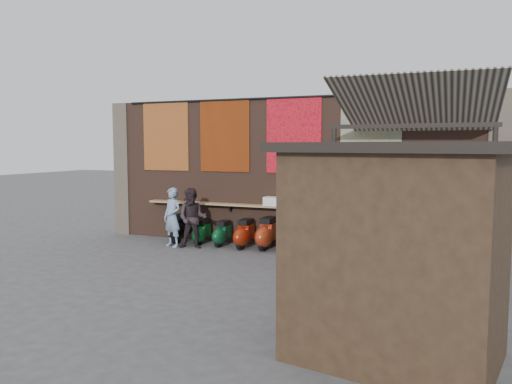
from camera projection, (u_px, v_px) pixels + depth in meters
ground at (246, 267)px, 11.17m from camera, size 70.00×70.00×0.00m
brick_wall at (285, 172)px, 13.48m from camera, size 10.00×0.40×4.00m
pier_left at (126, 169)px, 15.41m from camera, size 0.50×0.50×4.00m
pier_right at (498, 177)px, 11.54m from camera, size 0.50×0.50×4.00m
eating_counter at (280, 207)px, 13.22m from camera, size 8.00×0.32×0.05m
shelf_box at (275, 201)px, 13.23m from camera, size 0.58×0.32×0.24m
tapestry_redgold at (166, 136)px, 14.52m from camera, size 1.50×0.02×2.00m
tapestry_sun at (225, 136)px, 13.81m from camera, size 1.50×0.02×2.00m
tapestry_orange at (293, 135)px, 13.07m from camera, size 1.50×0.02×2.00m
tapestry_multi at (371, 134)px, 12.33m from camera, size 1.50×0.02×2.00m
hang_rail at (283, 98)px, 13.08m from camera, size 9.50×0.06×0.06m
scooter_stool_0 at (181, 228)px, 14.03m from camera, size 0.38×0.85×0.80m
scooter_stool_1 at (202, 232)px, 13.83m from camera, size 0.32×0.71×0.68m
scooter_stool_2 at (222, 234)px, 13.55m from camera, size 0.32×0.72×0.68m
scooter_stool_3 at (245, 234)px, 13.26m from camera, size 0.36×0.80×0.76m
scooter_stool_4 at (267, 234)px, 13.11m from camera, size 0.40×0.88×0.83m
scooter_stool_5 at (291, 235)px, 12.85m from camera, size 0.40×0.88×0.83m
scooter_stool_6 at (314, 240)px, 12.57m from camera, size 0.32×0.72×0.68m
scooter_stool_7 at (338, 239)px, 12.33m from camera, size 0.39×0.86×0.82m
scooter_stool_8 at (365, 241)px, 12.15m from camera, size 0.38×0.85×0.81m
scooter_stool_9 at (388, 243)px, 11.88m from camera, size 0.40×0.88×0.84m
scooter_stool_10 at (418, 246)px, 11.67m from camera, size 0.35×0.79×0.75m
diner_left at (172, 217)px, 13.41m from camera, size 0.67×0.54×1.60m
diner_right at (192, 218)px, 13.18m from camera, size 0.92×0.80×1.61m
shopper_navy at (455, 237)px, 9.74m from camera, size 1.15×0.63×1.86m
shopper_grey at (463, 246)px, 9.82m from camera, size 1.04×0.68×1.51m
shopper_tan at (414, 236)px, 10.12m from camera, size 1.00×0.80×1.78m
market_stall at (396, 257)px, 6.31m from camera, size 2.74×2.26×2.64m
stall_roof at (398, 147)px, 6.18m from camera, size 3.08×2.59×0.12m
stall_sign at (417, 203)px, 7.04m from camera, size 1.19×0.27×0.50m
stall_shelf at (415, 269)px, 7.13m from camera, size 2.00×0.49×0.06m
awning_canvas at (417, 106)px, 10.37m from camera, size 3.20×3.28×0.97m
awning_ledger at (423, 94)px, 11.80m from camera, size 3.30×0.08×0.12m
awning_header at (410, 126)px, 9.03m from camera, size 3.00×0.08×0.08m
awning_post_left at (333, 206)px, 9.69m from camera, size 0.09×0.09×3.10m
awning_post_right at (492, 213)px, 8.65m from camera, size 0.09×0.09×3.10m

